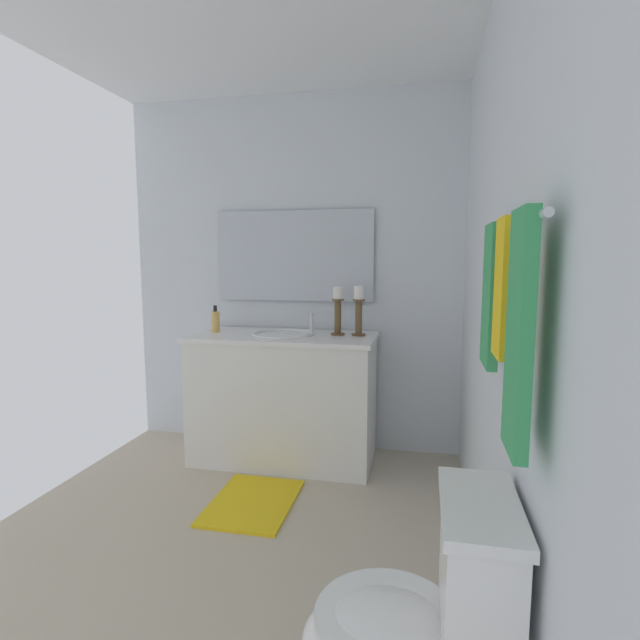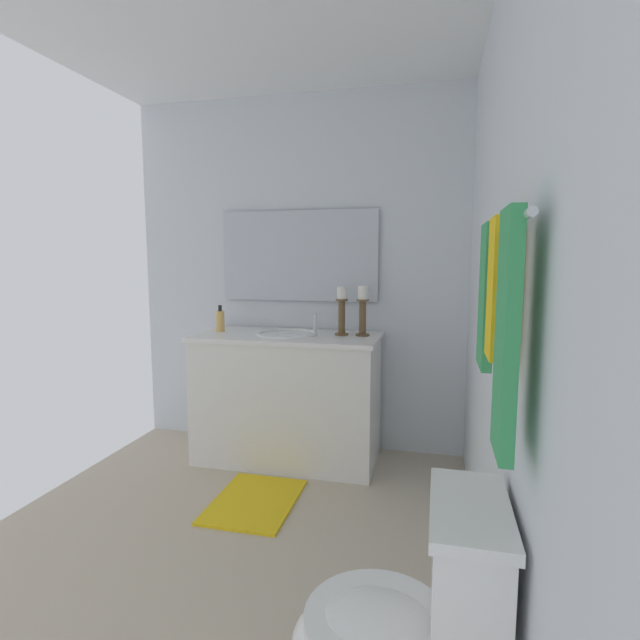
{
  "view_description": "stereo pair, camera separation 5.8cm",
  "coord_description": "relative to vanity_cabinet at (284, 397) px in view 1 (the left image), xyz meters",
  "views": [
    {
      "loc": [
        1.82,
        0.91,
        1.34
      ],
      "look_at": [
        -0.33,
        0.45,
        1.06
      ],
      "focal_mm": 27.49,
      "sensor_mm": 36.0,
      "label": 1
    },
    {
      "loc": [
        1.8,
        0.97,
        1.34
      ],
      "look_at": [
        -0.33,
        0.45,
        1.06
      ],
      "focal_mm": 27.49,
      "sensor_mm": 36.0,
      "label": 2
    }
  ],
  "objects": [
    {
      "name": "candle_holder_tall",
      "position": [
        -0.06,
        0.49,
        0.59
      ],
      "size": [
        0.09,
        0.09,
        0.32
      ],
      "color": "brown",
      "rests_on": "vanity_cabinet"
    },
    {
      "name": "toilet",
      "position": [
        1.85,
        0.89,
        -0.06
      ],
      "size": [
        0.39,
        0.54,
        0.75
      ],
      "color": "white",
      "rests_on": "ground"
    },
    {
      "name": "towel_near_corner",
      "position": [
        1.94,
        1.09,
        0.76
      ],
      "size": [
        0.17,
        0.03,
        0.52
      ],
      "primitive_type": "cube",
      "color": "#389E59",
      "rests_on": "towel_bar"
    },
    {
      "name": "floor",
      "position": [
        1.22,
        -0.02,
        -0.43
      ],
      "size": [
        3.09,
        2.38,
        0.02
      ],
      "primitive_type": "cube",
      "color": "beige",
      "rests_on": "ground"
    },
    {
      "name": "mirror",
      "position": [
        -0.28,
        0.0,
        0.93
      ],
      "size": [
        0.02,
        1.11,
        0.62
      ],
      "primitive_type": "cube",
      "color": "silver"
    },
    {
      "name": "towel_center",
      "position": [
        1.71,
        1.09,
        0.84
      ],
      "size": [
        0.15,
        0.03,
        0.36
      ],
      "primitive_type": "cube",
      "color": "yellow",
      "rests_on": "towel_bar"
    },
    {
      "name": "vanity_cabinet",
      "position": [
        0.0,
        0.0,
        0.0
      ],
      "size": [
        0.58,
        1.21,
        0.85
      ],
      "color": "white",
      "rests_on": "ground"
    },
    {
      "name": "soap_bottle",
      "position": [
        -0.02,
        -0.48,
        0.5
      ],
      "size": [
        0.06,
        0.06,
        0.18
      ],
      "color": "#E5B259",
      "rests_on": "vanity_cabinet"
    },
    {
      "name": "wall_left",
      "position": [
        -0.33,
        -0.02,
        0.8
      ],
      "size": [
        0.04,
        2.38,
        2.45
      ],
      "primitive_type": "cube",
      "color": "silver",
      "rests_on": "ground"
    },
    {
      "name": "sink_basin",
      "position": [
        -0.0,
        0.0,
        0.38
      ],
      "size": [
        0.4,
        0.4,
        0.24
      ],
      "color": "white",
      "rests_on": "vanity_cabinet"
    },
    {
      "name": "towel_bar",
      "position": [
        1.71,
        1.11,
        1.0
      ],
      "size": [
        0.72,
        0.02,
        0.02
      ],
      "primitive_type": "cylinder",
      "rotation": [
        0.0,
        1.57,
        0.0
      ],
      "color": "silver"
    },
    {
      "name": "wall_back",
      "position": [
        1.22,
        1.17,
        0.8
      ],
      "size": [
        3.09,
        0.04,
        2.45
      ],
      "primitive_type": "cube",
      "color": "silver",
      "rests_on": "ground"
    },
    {
      "name": "towel_near_vanity",
      "position": [
        1.47,
        1.09,
        0.8
      ],
      "size": [
        0.2,
        0.03,
        0.43
      ],
      "primitive_type": "cube",
      "color": "#389E59",
      "rests_on": "towel_bar"
    },
    {
      "name": "bath_mat",
      "position": [
        0.62,
        0.0,
        -0.42
      ],
      "size": [
        0.6,
        0.44,
        0.02
      ],
      "primitive_type": "cube",
      "color": "yellow",
      "rests_on": "ground"
    },
    {
      "name": "candle_holder_short",
      "position": [
        -0.06,
        0.35,
        0.59
      ],
      "size": [
        0.09,
        0.09,
        0.31
      ],
      "color": "brown",
      "rests_on": "vanity_cabinet"
    }
  ]
}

